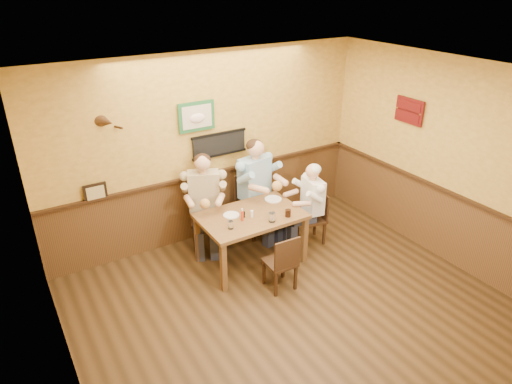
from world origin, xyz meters
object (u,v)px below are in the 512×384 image
diner_tan_shirt (205,206)px  chair_back_left (205,218)px  dining_table (251,220)px  water_glass_left (231,225)px  chair_near_side (280,261)px  diner_white_elder (312,208)px  salt_shaker (252,214)px  water_glass_mid (272,217)px  chair_right_end (311,218)px  diner_blue_polo (254,193)px  chair_back_right (255,205)px  pepper_shaker (244,214)px  hot_sauce_bottle (242,215)px  cola_tumbler (288,213)px

diner_tan_shirt → chair_back_left: bearing=-156.1°
dining_table → water_glass_left: 0.48m
chair_back_left → chair_near_side: 1.47m
diner_white_elder → salt_shaker: size_ratio=12.00×
water_glass_left → water_glass_mid: size_ratio=0.81×
chair_right_end → diner_tan_shirt: 1.60m
diner_white_elder → salt_shaker: bearing=-77.3°
water_glass_left → diner_blue_polo: bearing=43.9°
chair_back_right → water_glass_mid: size_ratio=7.43×
chair_near_side → pepper_shaker: size_ratio=9.38×
chair_near_side → diner_blue_polo: 1.44m
chair_back_left → pepper_shaker: bearing=-48.3°
diner_tan_shirt → water_glass_mid: diner_tan_shirt is taller
chair_near_side → water_glass_left: (-0.43, 0.52, 0.41)m
water_glass_left → hot_sauce_bottle: (0.23, 0.11, 0.03)m
salt_shaker → chair_back_right: bearing=56.5°
diner_white_elder → hot_sauce_bottle: 1.25m
water_glass_mid → pepper_shaker: size_ratio=1.55×
chair_back_right → hot_sauce_bottle: (-0.62, -0.72, 0.34)m
chair_back_left → salt_shaker: (0.33, -0.79, 0.34)m
chair_near_side → water_glass_left: size_ratio=7.45×
diner_white_elder → pepper_shaker: size_ratio=13.47×
chair_back_left → cola_tumbler: 1.32m
chair_right_end → diner_blue_polo: diner_blue_polo is taller
water_glass_left → salt_shaker: bearing=17.0°
chair_near_side → diner_white_elder: 1.25m
cola_tumbler → hot_sauce_bottle: size_ratio=0.64×
diner_blue_polo → salt_shaker: bearing=-135.4°
chair_back_right → chair_right_end: bearing=-59.6°
dining_table → pepper_shaker: bearing=-174.4°
chair_back_left → chair_back_right: 0.80m
diner_tan_shirt → cola_tumbler: 1.28m
hot_sauce_bottle → chair_right_end: bearing=2.7°
hot_sauce_bottle → chair_near_side: bearing=-72.7°
dining_table → diner_white_elder: size_ratio=1.23×
diner_tan_shirt → diner_white_elder: bearing=-4.0°
diner_white_elder → hot_sauce_bottle: diner_white_elder is taller
chair_back_left → chair_right_end: (1.40, -0.74, -0.06)m
salt_shaker → pepper_shaker: 0.11m
water_glass_left → pepper_shaker: size_ratio=1.26×
diner_white_elder → water_glass_mid: bearing=-61.8°
diner_blue_polo → diner_white_elder: 0.90m
salt_shaker → pepper_shaker: size_ratio=1.12×
diner_tan_shirt → cola_tumbler: size_ratio=13.02×
chair_back_left → water_glass_left: 0.97m
hot_sauce_bottle → water_glass_left: bearing=-155.4°
diner_blue_polo → salt_shaker: diner_blue_polo is taller
chair_back_right → water_glass_mid: bearing=-119.7°
chair_near_side → diner_white_elder: (1.03, 0.68, 0.17)m
chair_near_side → water_glass_mid: bearing=-105.9°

